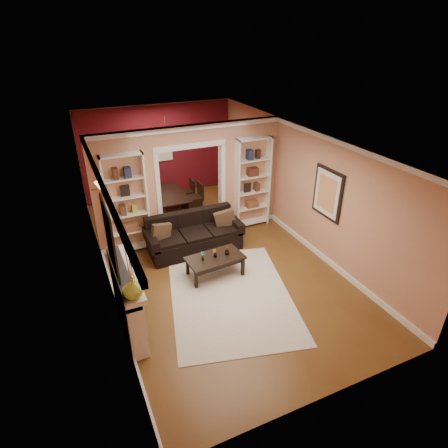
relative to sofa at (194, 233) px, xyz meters
name	(u,v)px	position (x,y,z in m)	size (l,w,h in m)	color
floor	(211,257)	(0.23, -0.45, -0.42)	(8.00, 8.00, 0.00)	brown
ceiling	(209,138)	(0.23, -0.45, 2.28)	(8.00, 8.00, 0.00)	white
wall_back	(159,151)	(0.23, 3.55, 0.93)	(8.00, 8.00, 0.00)	tan
wall_front	(334,325)	(0.23, -4.45, 0.93)	(8.00, 8.00, 0.00)	tan
wall_left	(99,223)	(-2.02, -0.45, 0.93)	(8.00, 8.00, 0.00)	tan
wall_right	(300,186)	(2.48, -0.45, 0.93)	(8.00, 8.00, 0.00)	tan
partition_wall	(191,183)	(0.23, 0.75, 0.93)	(4.50, 0.15, 2.70)	tan
red_back_panel	(159,152)	(0.23, 3.52, 0.90)	(4.44, 0.04, 2.64)	maroon
dining_window	(159,145)	(0.23, 3.48, 1.13)	(0.78, 0.03, 0.98)	#8CA5CC
area_rug	(230,295)	(0.04, -1.87, -0.42)	(2.24, 3.14, 0.01)	beige
sofa	(194,233)	(0.00, 0.00, 0.00)	(2.17, 0.94, 0.85)	black
pillow_left	(161,233)	(-0.77, -0.02, 0.21)	(0.44, 0.12, 0.44)	brown
pillow_right	(225,219)	(0.77, -0.02, 0.22)	(0.47, 0.13, 0.47)	brown
coffee_table	(215,266)	(0.04, -1.13, -0.21)	(1.15, 0.62, 0.44)	black
plant_left	(203,256)	(-0.23, -1.13, 0.11)	(0.10, 0.07, 0.20)	#336626
plant_center	(215,253)	(0.04, -1.13, 0.10)	(0.10, 0.08, 0.18)	#336626
plant_right	(227,250)	(0.31, -1.13, 0.11)	(0.10, 0.10, 0.19)	#336626
bookshelf_left	(127,205)	(-1.32, 0.58, 0.73)	(0.90, 0.30, 2.30)	white
bookshelf_right	(252,183)	(1.78, 0.58, 0.73)	(0.90, 0.30, 2.30)	white
fireplace	(129,300)	(-1.86, -1.95, 0.16)	(0.32, 1.70, 1.16)	white
vase	(133,288)	(-1.86, -2.65, 0.90)	(0.31, 0.31, 0.32)	#90B139
mirror	(110,238)	(-2.00, -1.95, 1.38)	(0.03, 0.95, 1.10)	silver
wall_sconce	(96,188)	(-1.92, 0.10, 1.41)	(0.18, 0.18, 0.22)	#FFE0A5
framed_art	(327,193)	(2.44, -1.45, 1.13)	(0.04, 0.85, 1.05)	black
dining_table	(171,202)	(0.11, 2.20, -0.16)	(0.85, 1.52, 0.54)	black
dining_chair_nw	(154,206)	(-0.44, 1.90, -0.05)	(0.37, 0.37, 0.75)	black
dining_chair_ne	(193,198)	(0.66, 1.90, 0.00)	(0.42, 0.42, 0.85)	black
dining_chair_sw	(148,196)	(-0.44, 2.50, 0.02)	(0.44, 0.44, 0.90)	black
dining_chair_se	(186,192)	(0.66, 2.50, -0.05)	(0.37, 0.37, 0.75)	black
chandelier	(170,139)	(0.23, 2.25, 1.60)	(0.50, 0.50, 0.30)	#3F291C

